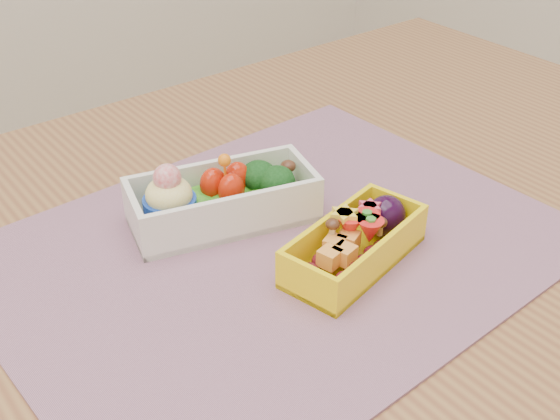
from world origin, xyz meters
TOP-DOWN VIEW (x-y plane):
  - table at (0.00, 0.00)m, footprint 1.20×0.80m
  - placemat at (-0.05, -0.01)m, footprint 0.56×0.44m
  - bento_white at (-0.06, 0.06)m, footprint 0.20×0.13m
  - bento_yellow at (-0.00, -0.08)m, footprint 0.16×0.10m

SIDE VIEW (x-z plane):
  - table at x=0.00m, z-range 0.28..1.03m
  - placemat at x=-0.05m, z-range 0.75..0.75m
  - bento_yellow at x=0.00m, z-range 0.75..0.80m
  - bento_white at x=-0.06m, z-range 0.74..0.82m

